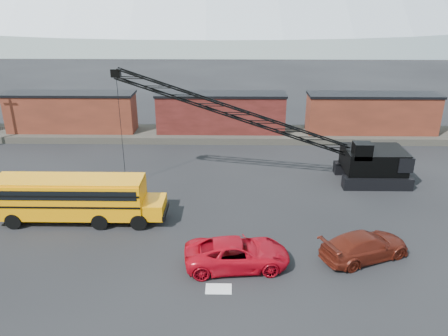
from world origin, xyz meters
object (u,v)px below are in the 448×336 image
(school_bus, at_px, (76,197))
(red_pickup, at_px, (237,253))
(maroon_suv, at_px, (365,246))
(crawler_crane, at_px, (255,120))

(school_bus, bearing_deg, red_pickup, -25.34)
(maroon_suv, distance_m, crawler_crane, 13.45)
(crawler_crane, bearing_deg, school_bus, -150.97)
(school_bus, relative_size, maroon_suv, 2.09)
(school_bus, bearing_deg, maroon_suv, -12.74)
(red_pickup, height_order, crawler_crane, crawler_crane)
(red_pickup, xyz_separation_m, maroon_suv, (7.59, 0.99, -0.03))
(red_pickup, distance_m, maroon_suv, 7.65)
(school_bus, xyz_separation_m, crawler_crane, (12.47, 6.92, 3.53))
(maroon_suv, height_order, crawler_crane, crawler_crane)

